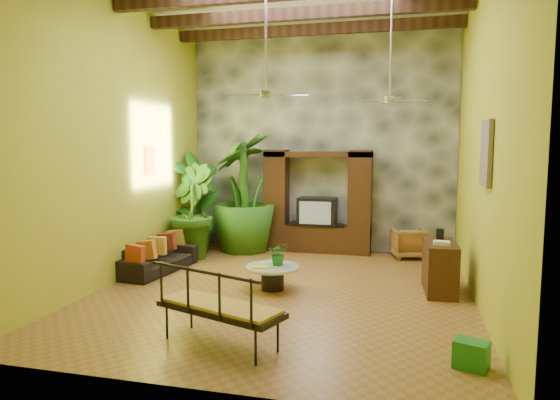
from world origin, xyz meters
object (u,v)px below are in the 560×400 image
(entertainment_center, at_px, (317,209))
(green_bin, at_px, (471,354))
(wicker_armchair, at_px, (409,243))
(tall_plant_a, at_px, (197,202))
(sofa, at_px, (158,258))
(tall_plant_b, at_px, (190,211))
(ceiling_fan_back, at_px, (390,88))
(tall_plant_c, at_px, (244,193))
(ceiling_fan_front, at_px, (266,80))
(iron_bench, at_px, (218,304))
(side_console, at_px, (440,267))
(coffee_table, at_px, (273,274))

(entertainment_center, height_order, green_bin, entertainment_center)
(wicker_armchair, xyz_separation_m, tall_plant_a, (-4.64, -0.56, 0.82))
(sofa, bearing_deg, tall_plant_b, 2.01)
(entertainment_center, bearing_deg, ceiling_fan_back, -50.43)
(ceiling_fan_back, height_order, sofa, ceiling_fan_back)
(tall_plant_b, bearing_deg, wicker_armchair, 13.55)
(entertainment_center, distance_m, green_bin, 6.13)
(ceiling_fan_back, xyz_separation_m, tall_plant_b, (-4.14, 0.71, -2.39))
(tall_plant_b, xyz_separation_m, tall_plant_c, (0.92, 0.88, 0.32))
(ceiling_fan_front, height_order, ceiling_fan_back, same)
(tall_plant_c, relative_size, iron_bench, 1.55)
(tall_plant_b, height_order, side_console, tall_plant_b)
(ceiling_fan_front, distance_m, coffee_table, 3.17)
(tall_plant_b, distance_m, side_console, 5.26)
(ceiling_fan_back, relative_size, side_console, 1.78)
(ceiling_fan_front, height_order, wicker_armchair, ceiling_fan_front)
(ceiling_fan_back, xyz_separation_m, tall_plant_a, (-4.23, 1.25, -2.26))
(wicker_armchair, distance_m, side_console, 2.54)
(tall_plant_c, relative_size, coffee_table, 2.91)
(wicker_armchair, xyz_separation_m, coffee_table, (-2.22, -3.01, -0.06))
(iron_bench, bearing_deg, tall_plant_b, 137.67)
(tall_plant_a, height_order, coffee_table, tall_plant_a)
(tall_plant_c, height_order, iron_bench, tall_plant_c)
(ceiling_fan_back, bearing_deg, ceiling_fan_front, -138.37)
(tall_plant_b, height_order, iron_bench, tall_plant_b)
(coffee_table, bearing_deg, tall_plant_c, 116.77)
(ceiling_fan_front, height_order, sofa, ceiling_fan_front)
(entertainment_center, distance_m, side_console, 3.66)
(coffee_table, bearing_deg, tall_plant_b, 140.69)
(tall_plant_c, distance_m, coffee_table, 3.31)
(ceiling_fan_front, bearing_deg, entertainment_center, 86.76)
(tall_plant_b, relative_size, iron_bench, 1.18)
(sofa, height_order, coffee_table, sofa)
(ceiling_fan_back, distance_m, green_bin, 4.91)
(ceiling_fan_back, relative_size, wicker_armchair, 2.64)
(ceiling_fan_back, bearing_deg, tall_plant_c, 153.68)
(sofa, relative_size, tall_plant_a, 0.81)
(sofa, height_order, tall_plant_c, tall_plant_c)
(ceiling_fan_back, bearing_deg, sofa, -172.19)
(tall_plant_b, xyz_separation_m, iron_bench, (2.32, -4.39, -0.48))
(iron_bench, bearing_deg, sofa, 147.93)
(iron_bench, bearing_deg, ceiling_fan_back, 83.51)
(ceiling_fan_back, distance_m, side_console, 3.19)
(entertainment_center, relative_size, green_bin, 6.84)
(tall_plant_b, xyz_separation_m, green_bin, (5.19, -4.24, -0.86))
(side_console, bearing_deg, green_bin, -90.21)
(entertainment_center, xyz_separation_m, ceiling_fan_back, (1.60, -1.94, 2.44))
(green_bin, bearing_deg, iron_bench, -176.99)
(ceiling_fan_front, xyz_separation_m, tall_plant_b, (-2.34, 2.31, -2.39))
(side_console, bearing_deg, tall_plant_a, 155.87)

